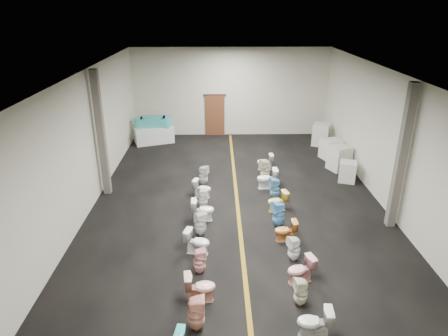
{
  "coord_description": "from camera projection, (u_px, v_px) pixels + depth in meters",
  "views": [
    {
      "loc": [
        -0.68,
        -12.4,
        6.5
      ],
      "look_at": [
        -0.45,
        1.0,
        0.95
      ],
      "focal_mm": 32.0,
      "sensor_mm": 36.0,
      "label": 1
    }
  ],
  "objects": [
    {
      "name": "toilet_right_4",
      "position": [
        294.0,
        249.0,
        10.75
      ],
      "size": [
        0.44,
        0.44,
        0.74
      ],
      "primitive_type": "imported",
      "rotation": [
        0.0,
        0.0,
        -1.16
      ],
      "color": "white",
      "rests_on": "floor"
    },
    {
      "name": "toilet_right_3",
      "position": [
        301.0,
        270.0,
        9.92
      ],
      "size": [
        0.79,
        0.6,
        0.71
      ],
      "primitive_type": "imported",
      "rotation": [
        0.0,
        0.0,
        -1.24
      ],
      "color": "#E8A7A7",
      "rests_on": "floor"
    },
    {
      "name": "aisle_stripe",
      "position": [
        237.0,
        204.0,
        13.95
      ],
      "size": [
        0.12,
        15.6,
        0.01
      ],
      "primitive_type": "cube",
      "color": "#856113",
      "rests_on": "floor"
    },
    {
      "name": "wall_back",
      "position": [
        230.0,
        92.0,
        20.48
      ],
      "size": [
        10.0,
        0.0,
        10.0
      ],
      "primitive_type": "plane",
      "rotation": [
        1.57,
        0.0,
        0.0
      ],
      "color": "#BAB89F",
      "rests_on": "ground"
    },
    {
      "name": "toilet_right_11",
      "position": [
        265.0,
        162.0,
        16.71
      ],
      "size": [
        0.7,
        0.43,
        0.68
      ],
      "primitive_type": "imported",
      "rotation": [
        0.0,
        0.0,
        -1.5
      ],
      "color": "white",
      "rests_on": "floor"
    },
    {
      "name": "back_door",
      "position": [
        215.0,
        116.0,
        20.87
      ],
      "size": [
        1.0,
        0.1,
        2.1
      ],
      "primitive_type": "cube",
      "color": "#562D19",
      "rests_on": "floor"
    },
    {
      "name": "toilet_right_10",
      "position": [
        265.0,
        170.0,
        15.75
      ],
      "size": [
        0.49,
        0.48,
        0.83
      ],
      "primitive_type": "imported",
      "rotation": [
        0.0,
        0.0,
        -1.21
      ],
      "color": "beige",
      "rests_on": "floor"
    },
    {
      "name": "toilet_right_7",
      "position": [
        277.0,
        201.0,
        13.36
      ],
      "size": [
        0.77,
        0.57,
        0.7
      ],
      "primitive_type": "imported",
      "rotation": [
        0.0,
        0.0,
        -1.28
      ],
      "color": "#EED250",
      "rests_on": "floor"
    },
    {
      "name": "toilet_left_7",
      "position": [
        203.0,
        198.0,
        13.59
      ],
      "size": [
        0.33,
        0.32,
        0.7
      ],
      "primitive_type": "imported",
      "rotation": [
        0.0,
        0.0,
        1.54
      ],
      "color": "white",
      "rests_on": "floor"
    },
    {
      "name": "toilet_left_5",
      "position": [
        200.0,
        224.0,
        11.94
      ],
      "size": [
        0.46,
        0.46,
        0.77
      ],
      "primitive_type": "imported",
      "rotation": [
        0.0,
        0.0,
        1.97
      ],
      "color": "silver",
      "rests_on": "floor"
    },
    {
      "name": "toilet_left_3",
      "position": [
        199.0,
        261.0,
        10.25
      ],
      "size": [
        0.37,
        0.37,
        0.72
      ],
      "primitive_type": "imported",
      "rotation": [
        0.0,
        0.0,
        1.71
      ],
      "color": "#F3AAAF",
      "rests_on": "floor"
    },
    {
      "name": "display_table",
      "position": [
        154.0,
        135.0,
        19.94
      ],
      "size": [
        2.08,
        1.53,
        0.83
      ],
      "primitive_type": "cube",
      "rotation": [
        0.0,
        0.0,
        0.36
      ],
      "color": "silver",
      "rests_on": "floor"
    },
    {
      "name": "toilet_left_4",
      "position": [
        197.0,
        242.0,
        11.08
      ],
      "size": [
        0.79,
        0.59,
        0.72
      ],
      "primitive_type": "imported",
      "rotation": [
        0.0,
        0.0,
        1.28
      ],
      "color": "white",
      "rests_on": "floor"
    },
    {
      "name": "appliance_crate_c",
      "position": [
        331.0,
        149.0,
        17.87
      ],
      "size": [
        0.98,
        0.98,
        0.87
      ],
      "primitive_type": "cube",
      "rotation": [
        0.0,
        0.0,
        0.34
      ],
      "color": "beige",
      "rests_on": "floor"
    },
    {
      "name": "toilet_left_1",
      "position": [
        196.0,
        314.0,
        8.44
      ],
      "size": [
        0.4,
        0.39,
        0.83
      ],
      "primitive_type": "imported",
      "rotation": [
        0.0,
        0.0,
        1.61
      ],
      "color": "#EDA58E",
      "rests_on": "floor"
    },
    {
      "name": "toilet_right_9",
      "position": [
        267.0,
        179.0,
        14.99
      ],
      "size": [
        0.8,
        0.48,
        0.79
      ],
      "primitive_type": "imported",
      "rotation": [
        0.0,
        0.0,
        -1.52
      ],
      "color": "white",
      "rests_on": "floor"
    },
    {
      "name": "appliance_crate_a",
      "position": [
        347.0,
        172.0,
        15.59
      ],
      "size": [
        0.79,
        0.79,
        0.8
      ],
      "primitive_type": "cube",
      "rotation": [
        0.0,
        0.0,
        -0.33
      ],
      "color": "silver",
      "rests_on": "floor"
    },
    {
      "name": "appliance_crate_d",
      "position": [
        321.0,
        135.0,
        19.54
      ],
      "size": [
        0.99,
        0.99,
        1.07
      ],
      "primitive_type": "cube",
      "rotation": [
        0.0,
        0.0,
        -0.42
      ],
      "color": "silver",
      "rests_on": "floor"
    },
    {
      "name": "appliance_crate_b",
      "position": [
        339.0,
        158.0,
        16.64
      ],
      "size": [
        0.99,
        0.99,
        1.03
      ],
      "primitive_type": "cube",
      "rotation": [
        0.0,
        0.0,
        0.42
      ],
      "color": "beige",
      "rests_on": "floor"
    },
    {
      "name": "toilet_left_8",
      "position": [
        202.0,
        188.0,
        14.33
      ],
      "size": [
        0.74,
        0.55,
        0.67
      ],
      "primitive_type": "imported",
      "rotation": [
        0.0,
        0.0,
        1.27
      ],
      "color": "white",
      "rests_on": "floor"
    },
    {
      "name": "wall_right",
      "position": [
        389.0,
        142.0,
        13.17
      ],
      "size": [
        0.0,
        16.0,
        16.0
      ],
      "primitive_type": "plane",
      "rotation": [
        1.57,
        0.0,
        -1.57
      ],
      "color": "#BAB89F",
      "rests_on": "ground"
    },
    {
      "name": "toilet_right_8",
      "position": [
        275.0,
        188.0,
        14.17
      ],
      "size": [
        0.42,
        0.42,
        0.81
      ],
      "primitive_type": "imported",
      "rotation": [
        0.0,
        0.0,
        -1.42
      ],
      "color": "#69A7CD",
      "rests_on": "floor"
    },
    {
      "name": "toilet_left_2",
      "position": [
        200.0,
        287.0,
        9.29
      ],
      "size": [
        0.77,
        0.49,
        0.75
      ],
      "primitive_type": "imported",
      "rotation": [
        0.0,
        0.0,
        1.68
      ],
      "color": "#E1A28B",
      "rests_on": "floor"
    },
    {
      "name": "column_left",
      "position": [
        101.0,
        134.0,
        13.93
      ],
      "size": [
        0.25,
        0.25,
        4.5
      ],
      "primitive_type": "cube",
      "color": "#59544C",
      "rests_on": "floor"
    },
    {
      "name": "toilet_right_2",
      "position": [
        301.0,
        292.0,
        9.16
      ],
      "size": [
        0.38,
        0.38,
        0.72
      ],
      "primitive_type": "imported",
      "rotation": [
        0.0,
        0.0,
        -1.4
      ],
      "color": "beige",
      "rests_on": "floor"
    },
    {
      "name": "toilet_right_6",
      "position": [
        279.0,
        214.0,
        12.41
      ],
      "size": [
        0.51,
        0.51,
        0.85
      ],
      "primitive_type": "imported",
      "rotation": [
        0.0,
        0.0,
        -1.15
      ],
      "color": "#6DB4EA",
      "rests_on": "floor"
    },
    {
      "name": "bathtub",
      "position": [
        153.0,
        122.0,
        19.69
      ],
      "size": [
        1.85,
        0.77,
        0.55
      ],
      "rotation": [
        0.0,
        0.0,
        0.09
      ],
      "color": "teal",
      "rests_on": "display_table"
    },
    {
      "name": "toilet_left_6",
      "position": [
        203.0,
        210.0,
        12.77
      ],
      "size": [
        0.74,
        0.43,
        0.74
      ],
      "primitive_type": "imported",
      "rotation": [
        0.0,
        0.0,
        1.6
      ],
      "color": "white",
      "rests_on": "floor"
    },
    {
      "name": "door_frame",
      "position": [
        215.0,
        95.0,
        20.47
      ],
      "size": [
        1.15,
        0.08,
        0.1
      ],
      "primitive_type": "cube",
      "color": "#331C11",
      "rests_on": "back_door"
    },
    {
      "name": "wall_front",
      "position": [
        266.0,
        324.0,
        5.7
      ],
      "size": [
        10.0,
        0.0,
        10.0
      ],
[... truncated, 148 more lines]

